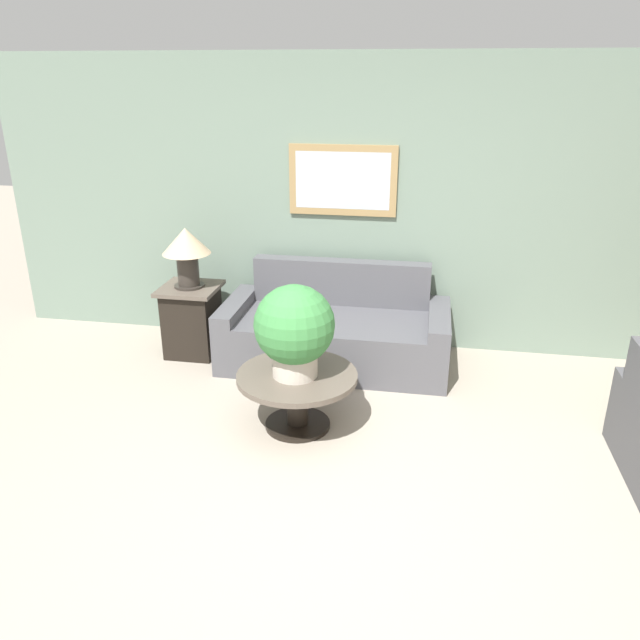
{
  "coord_description": "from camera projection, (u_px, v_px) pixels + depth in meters",
  "views": [
    {
      "loc": [
        0.38,
        -2.87,
        2.43
      ],
      "look_at": [
        -0.43,
        1.66,
        0.59
      ],
      "focal_mm": 35.0,
      "sensor_mm": 36.0,
      "label": 1
    }
  ],
  "objects": [
    {
      "name": "couch_main",
      "position": [
        335.0,
        333.0,
        5.52
      ],
      "size": [
        1.97,
        0.91,
        0.85
      ],
      "color": "#4C4C51",
      "rests_on": "ground_plane"
    },
    {
      "name": "coffee_table",
      "position": [
        297.0,
        388.0,
        4.48
      ],
      "size": [
        0.87,
        0.87,
        0.43
      ],
      "color": "black",
      "rests_on": "ground_plane"
    },
    {
      "name": "potted_plant_on_table",
      "position": [
        294.0,
        328.0,
        4.29
      ],
      "size": [
        0.56,
        0.56,
        0.66
      ],
      "color": "beige",
      "rests_on": "coffee_table"
    },
    {
      "name": "side_table",
      "position": [
        192.0,
        319.0,
        5.68
      ],
      "size": [
        0.51,
        0.51,
        0.64
      ],
      "color": "black",
      "rests_on": "ground_plane"
    },
    {
      "name": "wall_back",
      "position": [
        386.0,
        207.0,
        5.56
      ],
      "size": [
        7.32,
        0.09,
        2.6
      ],
      "color": "slate",
      "rests_on": "ground_plane"
    },
    {
      "name": "ground_plane",
      "position": [
        342.0,
        525.0,
        3.59
      ],
      "size": [
        20.0,
        20.0,
        0.0
      ],
      "primitive_type": "plane",
      "color": "gray"
    },
    {
      "name": "table_lamp",
      "position": [
        186.0,
        248.0,
        5.43
      ],
      "size": [
        0.42,
        0.42,
        0.53
      ],
      "color": "#2D2823",
      "rests_on": "side_table"
    }
  ]
}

